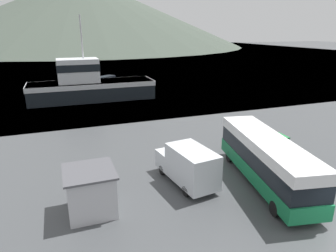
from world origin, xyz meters
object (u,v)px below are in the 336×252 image
Objects in this scene: small_boat at (101,79)px; delivery_van at (188,165)px; dock_kiosk at (91,191)px; storage_bin at (277,142)px; tour_bus at (266,158)px; fishing_boat at (89,85)px.

delivery_van is at bearing 145.01° from small_boat.
small_boat is (7.00, 44.83, -0.83)m from dock_kiosk.
tour_bus is at bearing -136.96° from storage_bin.
tour_bus is 31.01m from fishing_boat.
delivery_van is 28.39m from fishing_boat.
dock_kiosk is (-6.46, -1.07, -0.08)m from delivery_van.
tour_bus is at bearing -3.24° from dock_kiosk.
fishing_boat is 29.44m from dock_kiosk.
dock_kiosk is 0.48× the size of small_boat.
storage_bin is at bearing 158.33° from small_boat.
small_boat is at bearing 102.61° from storage_bin.
delivery_van is at bearing 171.97° from tour_bus.
fishing_boat is at bearing 116.64° from tour_bus.
tour_bus reaches higher than storage_bin.
delivery_van is 0.89× the size of small_boat.
fishing_boat is 2.86× the size of small_boat.
fishing_boat is at bearing 131.86° from small_boat.
storage_bin is (4.82, 4.50, -1.16)m from tour_bus.
fishing_boat is 28.58m from storage_bin.
dock_kiosk is (-16.17, -3.85, 0.65)m from storage_bin.
dock_kiosk is (-11.35, 0.64, -0.51)m from tour_bus.
tour_bus reaches higher than small_boat.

